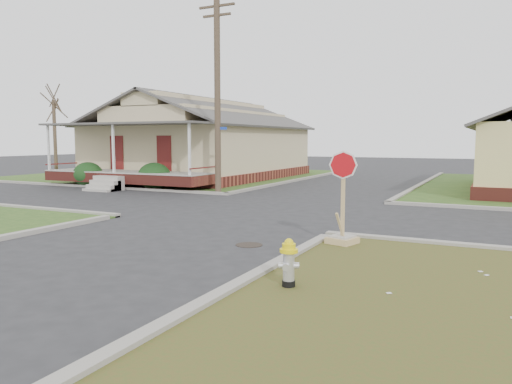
% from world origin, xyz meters
% --- Properties ---
extents(ground, '(120.00, 120.00, 0.00)m').
position_xyz_m(ground, '(0.00, 0.00, 0.00)').
color(ground, '#27272A').
rests_on(ground, ground).
extents(verge_far_left, '(19.00, 19.00, 0.05)m').
position_xyz_m(verge_far_left, '(-13.00, 18.00, 0.03)').
color(verge_far_left, '#2A4A1A').
rests_on(verge_far_left, ground).
extents(curbs, '(80.00, 40.00, 0.12)m').
position_xyz_m(curbs, '(0.00, 5.00, 0.00)').
color(curbs, gray).
rests_on(curbs, ground).
extents(manhole, '(0.64, 0.64, 0.01)m').
position_xyz_m(manhole, '(2.20, -0.50, 0.01)').
color(manhole, black).
rests_on(manhole, ground).
extents(corner_house, '(10.10, 15.50, 5.30)m').
position_xyz_m(corner_house, '(-10.00, 16.68, 2.28)').
color(corner_house, maroon).
rests_on(corner_house, ground).
extents(utility_pole, '(1.80, 0.28, 9.00)m').
position_xyz_m(utility_pole, '(-4.20, 8.90, 4.66)').
color(utility_pole, '#4A382A').
rests_on(utility_pole, ground).
extents(tree_far_left, '(0.22, 0.22, 4.90)m').
position_xyz_m(tree_far_left, '(-18.00, 12.00, 2.50)').
color(tree_far_left, '#4A382A').
rests_on(tree_far_left, verge_far_left).
extents(fire_hydrant, '(0.30, 0.30, 0.81)m').
position_xyz_m(fire_hydrant, '(4.38, -3.33, 0.50)').
color(fire_hydrant, black).
rests_on(fire_hydrant, ground).
extents(stop_sign, '(0.62, 0.61, 2.19)m').
position_xyz_m(stop_sign, '(4.19, 0.45, 0.52)').
color(stop_sign, tan).
rests_on(stop_sign, ground).
extents(hedge_left, '(1.57, 1.29, 1.20)m').
position_xyz_m(hedge_left, '(-12.22, 8.90, 0.65)').
color(hedge_left, '#153A15').
rests_on(hedge_left, verge_far_left).
extents(hedge_right, '(1.60, 1.31, 1.22)m').
position_xyz_m(hedge_right, '(-8.21, 9.37, 0.66)').
color(hedge_right, '#153A15').
rests_on(hedge_right, verge_far_left).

